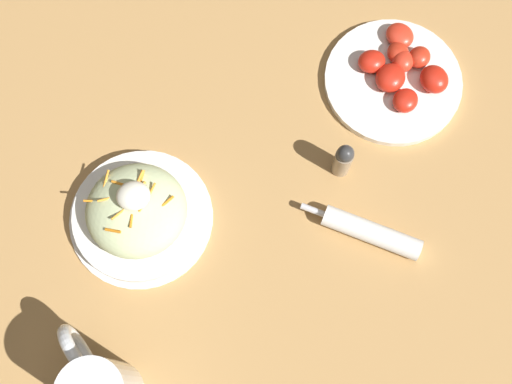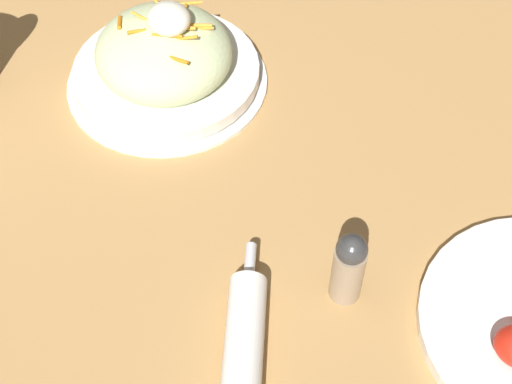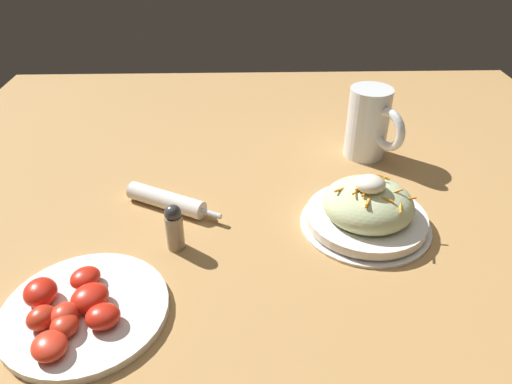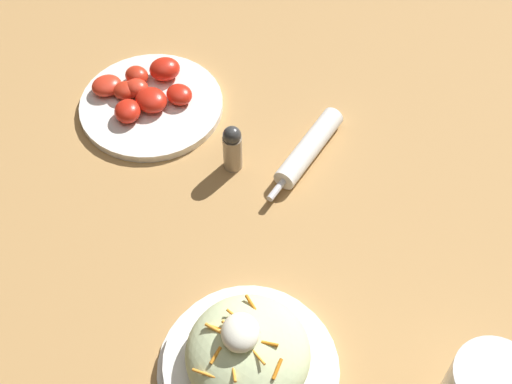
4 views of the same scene
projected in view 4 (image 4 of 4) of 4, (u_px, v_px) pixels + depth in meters
ground_plane at (284, 266)px, 0.91m from camera, size 1.43×1.43×0.00m
salad_plate at (249, 358)px, 0.80m from camera, size 0.21×0.21×0.10m
napkin_roll at (309, 148)px, 1.01m from camera, size 0.17×0.10×0.03m
tomato_plate at (149, 99)px, 1.07m from camera, size 0.22×0.22×0.04m
salt_shaker at (233, 148)px, 0.98m from camera, size 0.03×0.03×0.08m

